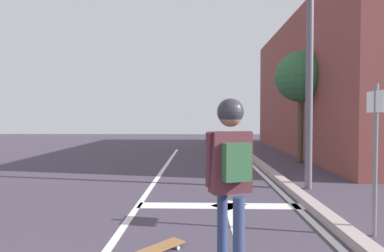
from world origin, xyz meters
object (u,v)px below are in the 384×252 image
Objects in this scene: spare_skateboard at (156,249)px; traffic_signal_mast at (256,8)px; street_sign_post at (376,137)px; skater at (231,163)px; roadside_tree at (301,77)px.

traffic_signal_mast reaches higher than spare_skateboard.
street_sign_post is (1.17, -3.00, -2.77)m from traffic_signal_mast.
roadside_tree is at bearing 69.10° from skater.
street_sign_post reaches higher than skater.
roadside_tree is at bearing 62.43° from spare_skateboard.
spare_skateboard is 3.34m from street_sign_post.
skater is 1.62m from spare_skateboard.
spare_skateboard is at bearing -167.40° from street_sign_post.
skater is 0.44× the size of roadside_tree.
street_sign_post reaches higher than spare_skateboard.
spare_skateboard is at bearing 138.74° from skater.
spare_skateboard is 0.18× the size of roadside_tree.
spare_skateboard is at bearing -116.29° from traffic_signal_mast.
spare_skateboard is 0.35× the size of street_sign_post.
spare_skateboard is 0.13× the size of traffic_signal_mast.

